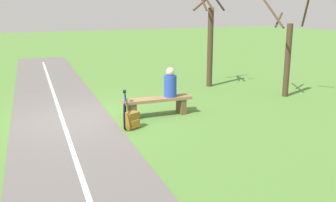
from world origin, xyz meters
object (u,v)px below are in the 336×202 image
bicycle (125,110)px  backpack (132,121)px  tree_far_right (287,53)px  tree_mid_field (209,40)px  bench (157,103)px  person_seated (170,84)px

bicycle → backpack: bicycle is taller
tree_far_right → tree_mid_field: size_ratio=0.89×
bench → backpack: bearing=39.7°
tree_far_right → person_seated: bearing=4.3°
person_seated → tree_far_right: tree_far_right is taller
bicycle → backpack: size_ratio=3.89×
backpack → bench: bearing=-143.6°
backpack → tree_mid_field: (-4.50, -3.68, 1.57)m
bench → bicycle: size_ratio=1.21×
backpack → tree_far_right: tree_far_right is taller
bench → tree_mid_field: 4.73m
backpack → person_seated: bearing=-152.6°
bench → person_seated: size_ratio=2.39×
person_seated → tree_far_right: size_ratio=0.24×
bicycle → backpack: (0.01, 0.54, -0.14)m
bicycle → tree_mid_field: 5.66m
person_seated → backpack: size_ratio=1.98×
tree_mid_field → bicycle: bearing=35.0°
backpack → tree_mid_field: 6.02m
tree_far_right → tree_mid_field: 2.99m
bench → tree_far_right: 5.04m
person_seated → backpack: person_seated is taller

